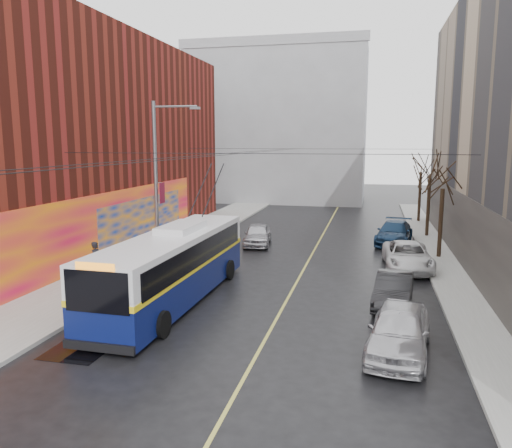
{
  "coord_description": "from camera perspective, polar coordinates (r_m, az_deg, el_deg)",
  "views": [
    {
      "loc": [
        4.97,
        -14.73,
        6.88
      ],
      "look_at": [
        -0.56,
        8.98,
        2.88
      ],
      "focal_mm": 35.0,
      "sensor_mm": 36.0,
      "label": 1
    }
  ],
  "objects": [
    {
      "name": "building_left",
      "position": [
        35.56,
        -23.28,
        8.77
      ],
      "size": [
        12.11,
        36.0,
        14.0
      ],
      "color": "#5B1B12",
      "rests_on": "ground"
    },
    {
      "name": "parked_car_c",
      "position": [
        28.52,
        16.91,
        -3.52
      ],
      "size": [
        2.66,
        5.38,
        1.47
      ],
      "primitive_type": "imported",
      "rotation": [
        0.0,
        0.0,
        0.04
      ],
      "color": "silver",
      "rests_on": "ground"
    },
    {
      "name": "lane_line",
      "position": [
        29.75,
        6.08,
        -4.08
      ],
      "size": [
        0.12,
        50.0,
        0.01
      ],
      "primitive_type": "cube",
      "color": "#BFB74C",
      "rests_on": "ground"
    },
    {
      "name": "pedestrian_c",
      "position": [
        31.3,
        -8.63,
        -1.53
      ],
      "size": [
        1.32,
        1.17,
        1.77
      ],
      "primitive_type": "imported",
      "rotation": [
        0.0,
        0.0,
        2.58
      ],
      "color": "black",
      "rests_on": "sidewalk_left"
    },
    {
      "name": "sidewalk_right",
      "position": [
        27.88,
        21.1,
        -5.43
      ],
      "size": [
        2.0,
        60.0,
        0.15
      ],
      "primitive_type": "cube",
      "color": "gray",
      "rests_on": "ground"
    },
    {
      "name": "tree_mid",
      "position": [
        37.98,
        19.32,
        6.36
      ],
      "size": [
        3.2,
        3.2,
        6.68
      ],
      "color": "black",
      "rests_on": "ground"
    },
    {
      "name": "parked_car_b",
      "position": [
        22.1,
        15.44,
        -7.29
      ],
      "size": [
        1.92,
        4.31,
        1.37
      ],
      "primitive_type": "imported",
      "rotation": [
        0.0,
        0.0,
        -0.12
      ],
      "color": "#232325",
      "rests_on": "ground"
    },
    {
      "name": "pedestrian_a",
      "position": [
        26.0,
        -17.77,
        -3.98
      ],
      "size": [
        0.49,
        0.71,
        1.88
      ],
      "primitive_type": "imported",
      "rotation": [
        0.0,
        0.0,
        1.52
      ],
      "color": "black",
      "rests_on": "sidewalk_left"
    },
    {
      "name": "tree_far",
      "position": [
        44.95,
        18.38,
        6.65
      ],
      "size": [
        3.2,
        3.2,
        6.57
      ],
      "color": "black",
      "rests_on": "ground"
    },
    {
      "name": "streetlight_pole",
      "position": [
        27.19,
        -11.08,
        4.88
      ],
      "size": [
        2.65,
        0.6,
        9.0
      ],
      "color": "slate",
      "rests_on": "ground"
    },
    {
      "name": "trolleybus",
      "position": [
        21.96,
        -9.45,
        -4.69
      ],
      "size": [
        3.06,
        12.24,
        5.76
      ],
      "rotation": [
        0.0,
        0.0,
        -0.02
      ],
      "color": "#091249",
      "rests_on": "ground"
    },
    {
      "name": "sidewalk_left",
      "position": [
        30.48,
        -12.46,
        -3.79
      ],
      "size": [
        4.0,
        60.0,
        0.15
      ],
      "primitive_type": "cube",
      "color": "gray",
      "rests_on": "ground"
    },
    {
      "name": "parked_car_a",
      "position": [
        17.3,
        16.04,
        -11.6
      ],
      "size": [
        2.49,
        4.92,
        1.61
      ],
      "primitive_type": "imported",
      "rotation": [
        0.0,
        0.0,
        -0.13
      ],
      "color": "silver",
      "rests_on": "ground"
    },
    {
      "name": "ground",
      "position": [
        17.0,
        -5.22,
        -14.57
      ],
      "size": [
        140.0,
        140.0,
        0.0
      ],
      "primitive_type": "plane",
      "color": "black",
      "rests_on": "ground"
    },
    {
      "name": "following_car",
      "position": [
        33.64,
        0.18,
        -1.21
      ],
      "size": [
        2.24,
        4.43,
        1.45
      ],
      "primitive_type": "imported",
      "rotation": [
        0.0,
        0.0,
        0.13
      ],
      "color": "#B6B6BB",
      "rests_on": "ground"
    },
    {
      "name": "pedestrian_b",
      "position": [
        30.59,
        -10.98,
        -1.97
      ],
      "size": [
        1.01,
        1.0,
        1.65
      ],
      "primitive_type": "imported",
      "rotation": [
        0.0,
        0.0,
        0.73
      ],
      "color": "black",
      "rests_on": "sidewalk_left"
    },
    {
      "name": "pigeons_flying",
      "position": [
        25.81,
        -1.17,
        8.97
      ],
      "size": [
        4.2,
        1.77,
        1.15
      ],
      "color": "slate"
    },
    {
      "name": "puddle",
      "position": [
        18.72,
        -18.46,
        -12.71
      ],
      "size": [
        1.97,
        3.35,
        0.01
      ],
      "primitive_type": "cube",
      "color": "black",
      "rests_on": "ground"
    },
    {
      "name": "building_far",
      "position": [
        60.76,
        2.76,
        11.34
      ],
      "size": [
        20.5,
        12.1,
        18.0
      ],
      "color": "gray",
      "rests_on": "ground"
    },
    {
      "name": "catenary_wires",
      "position": [
        30.45,
        -1.17,
        8.14
      ],
      "size": [
        18.0,
        60.0,
        0.22
      ],
      "color": "black"
    },
    {
      "name": "tree_near",
      "position": [
        31.05,
        20.64,
        5.23
      ],
      "size": [
        3.2,
        3.2,
        6.4
      ],
      "color": "black",
      "rests_on": "ground"
    },
    {
      "name": "parked_car_d",
      "position": [
        35.34,
        15.52,
        -0.97
      ],
      "size": [
        2.94,
        5.54,
        1.53
      ],
      "primitive_type": "imported",
      "rotation": [
        0.0,
        0.0,
        -0.16
      ],
      "color": "navy",
      "rests_on": "ground"
    }
  ]
}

